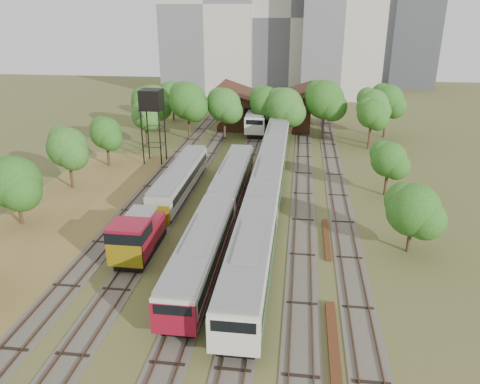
# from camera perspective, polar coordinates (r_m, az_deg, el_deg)

# --- Properties ---
(ground) EXTENTS (240.00, 240.00, 0.00)m
(ground) POSITION_cam_1_polar(r_m,az_deg,el_deg) (32.95, -3.40, -15.83)
(ground) COLOR #475123
(ground) RESTS_ON ground
(dry_grass_patch) EXTENTS (14.00, 60.00, 0.04)m
(dry_grass_patch) POSITION_cam_1_polar(r_m,az_deg,el_deg) (45.53, -24.42, -6.59)
(dry_grass_patch) COLOR brown
(dry_grass_patch) RESTS_ON ground
(tracks) EXTENTS (24.60, 80.00, 0.19)m
(tracks) POSITION_cam_1_polar(r_m,az_deg,el_deg) (54.79, 0.71, 0.14)
(tracks) COLOR #4C473D
(tracks) RESTS_ON ground
(railcar_red_set) EXTENTS (2.95, 34.58, 3.65)m
(railcar_red_set) POSITION_cam_1_polar(r_m,az_deg,el_deg) (44.97, -2.48, -2.19)
(railcar_red_set) COLOR black
(railcar_red_set) RESTS_ON ground
(railcar_green_set) EXTENTS (3.21, 52.08, 3.98)m
(railcar_green_set) POSITION_cam_1_polar(r_m,az_deg,el_deg) (51.19, 3.32, 1.01)
(railcar_green_set) COLOR black
(railcar_green_set) RESTS_ON ground
(railcar_rear) EXTENTS (3.29, 16.08, 4.08)m
(railcar_rear) POSITION_cam_1_polar(r_m,az_deg,el_deg) (83.72, 2.31, 9.15)
(railcar_rear) COLOR black
(railcar_rear) RESTS_ON ground
(shunter_locomotive) EXTENTS (3.01, 8.10, 3.93)m
(shunter_locomotive) POSITION_cam_1_polar(r_m,az_deg,el_deg) (40.72, -12.45, -5.38)
(shunter_locomotive) COLOR black
(shunter_locomotive) RESTS_ON ground
(old_grey_coach) EXTENTS (2.72, 18.00, 3.35)m
(old_grey_coach) POSITION_cam_1_polar(r_m,az_deg,el_deg) (53.88, -7.27, 1.62)
(old_grey_coach) COLOR black
(old_grey_coach) RESTS_ON ground
(water_tower) EXTENTS (2.89, 2.89, 10.01)m
(water_tower) POSITION_cam_1_polar(r_m,az_deg,el_deg) (64.60, -10.74, 10.80)
(water_tower) COLOR black
(water_tower) RESTS_ON ground
(rail_pile_near) EXTENTS (0.66, 9.89, 0.33)m
(rail_pile_near) POSITION_cam_1_polar(r_m,az_deg,el_deg) (31.25, 11.35, -18.30)
(rail_pile_near) COLOR #552E18
(rail_pile_near) RESTS_ON ground
(rail_pile_far) EXTENTS (0.50, 8.02, 0.26)m
(rail_pile_far) POSITION_cam_1_polar(r_m,az_deg,el_deg) (44.18, 10.50, -5.59)
(rail_pile_far) COLOR #552E18
(rail_pile_far) RESTS_ON ground
(maintenance_shed) EXTENTS (16.45, 11.55, 7.58)m
(maintenance_shed) POSITION_cam_1_polar(r_m,az_deg,el_deg) (85.63, 3.13, 9.93)
(maintenance_shed) COLOR #391D15
(maintenance_shed) RESTS_ON ground
(tree_band_left) EXTENTS (8.64, 71.77, 7.57)m
(tree_band_left) POSITION_cam_1_polar(r_m,az_deg,el_deg) (60.13, -17.91, 5.76)
(tree_band_left) COLOR #382616
(tree_band_left) RESTS_ON ground
(tree_band_far) EXTENTS (44.15, 11.00, 9.45)m
(tree_band_far) POSITION_cam_1_polar(r_m,az_deg,el_deg) (76.78, 3.06, 10.81)
(tree_band_far) COLOR #382616
(tree_band_far) RESTS_ON ground
(tree_band_right) EXTENTS (5.11, 37.34, 7.63)m
(tree_band_right) POSITION_cam_1_polar(r_m,az_deg,el_deg) (55.89, 17.66, 4.42)
(tree_band_right) COLOR #382616
(tree_band_right) RESTS_ON ground
(tower_left) EXTENTS (22.00, 16.00, 42.00)m
(tower_left) POSITION_cam_1_polar(r_m,az_deg,el_deg) (122.94, -3.76, 21.87)
(tower_left) COLOR beige
(tower_left) RESTS_ON ground
(tower_centre) EXTENTS (20.00, 18.00, 36.00)m
(tower_centre) POSITION_cam_1_polar(r_m,az_deg,el_deg) (125.77, 6.33, 20.42)
(tower_centre) COLOR #AFAD9F
(tower_centre) RESTS_ON ground
(tower_far_right) EXTENTS (12.00, 12.00, 28.00)m
(tower_far_right) POSITION_cam_1_polar(r_m,az_deg,el_deg) (138.86, 20.36, 17.72)
(tower_far_right) COLOR #3F4247
(tower_far_right) RESTS_ON ground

